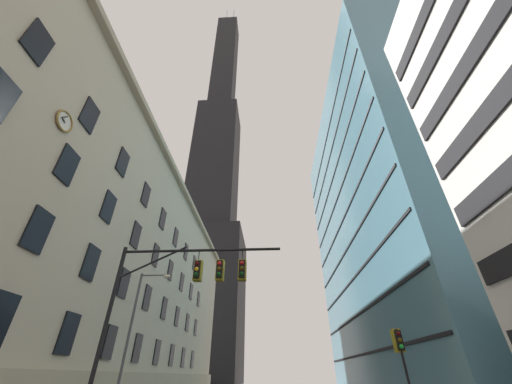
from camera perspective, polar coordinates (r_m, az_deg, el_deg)
station_building at (r=38.66m, az=-25.97°, el=-14.38°), size 13.21×57.70×24.15m
dark_skyscraper at (r=117.20m, az=-8.58°, el=-0.28°), size 25.83×25.83×212.08m
glass_office_midrise at (r=45.29m, az=25.09°, el=-4.33°), size 14.28×38.56×42.33m
traffic_signal_mast at (r=15.46m, az=-13.55°, el=-17.37°), size 8.51×0.63×7.64m
traffic_light_near_right at (r=17.47m, az=26.58°, el=-25.61°), size 0.40×0.63×3.77m
street_lamppost at (r=23.48m, az=-22.74°, el=-22.77°), size 2.31×0.32×8.35m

